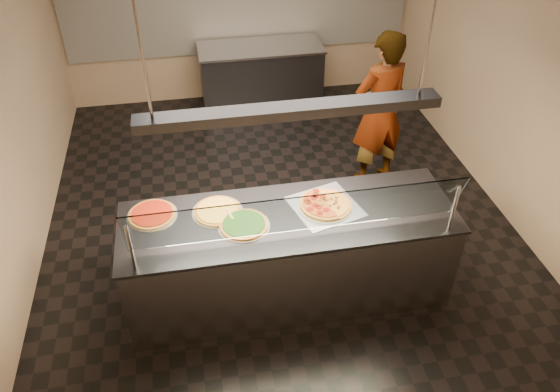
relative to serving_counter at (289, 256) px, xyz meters
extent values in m
cube|color=black|center=(0.11, 1.16, -0.48)|extent=(5.00, 6.00, 0.02)
cube|color=tan|center=(0.11, -1.85, 1.03)|extent=(5.00, 0.02, 3.00)
cube|color=tan|center=(-2.40, 1.16, 1.03)|extent=(0.02, 6.00, 3.00)
cube|color=tan|center=(2.62, 1.16, 1.03)|extent=(0.02, 6.00, 3.00)
cube|color=silver|center=(0.11, 4.14, 0.83)|extent=(4.90, 0.02, 1.20)
cube|color=#B7B7BC|center=(0.00, 0.00, -0.02)|extent=(2.86, 0.90, 0.90)
cube|color=#313136|center=(0.00, 0.00, 0.45)|extent=(2.90, 0.94, 0.03)
cylinder|color=#B7B7BC|center=(-1.28, -0.40, 0.68)|extent=(0.03, 0.03, 0.44)
cylinder|color=#B7B7BC|center=(1.28, -0.40, 0.68)|extent=(0.03, 0.03, 0.44)
cube|color=white|center=(0.00, -0.34, 0.76)|extent=(2.66, 0.18, 0.47)
cube|color=silver|center=(0.34, 0.08, 0.47)|extent=(0.67, 0.67, 0.01)
cylinder|color=silver|center=(0.34, 0.08, 0.47)|extent=(0.48, 0.48, 0.01)
cylinder|color=#5B0D06|center=(0.33, 0.15, 0.52)|extent=(0.06, 0.06, 0.01)
cylinder|color=#5B0D06|center=(0.29, 0.24, 0.52)|extent=(0.06, 0.06, 0.01)
cylinder|color=#5B0D06|center=(0.27, 0.18, 0.52)|extent=(0.06, 0.06, 0.01)
cylinder|color=#5B0D06|center=(0.25, 0.15, 0.52)|extent=(0.06, 0.06, 0.01)
cylinder|color=#5B0D06|center=(0.18, 0.13, 0.52)|extent=(0.06, 0.06, 0.01)
cylinder|color=#5B0D06|center=(0.19, 0.10, 0.52)|extent=(0.06, 0.06, 0.01)
cylinder|color=#5B0D06|center=(0.24, 0.05, 0.52)|extent=(0.06, 0.06, 0.01)
cylinder|color=#5B0D06|center=(0.19, 0.01, 0.52)|extent=(0.06, 0.06, 0.01)
cylinder|color=#5B0D06|center=(0.26, 0.02, 0.52)|extent=(0.06, 0.06, 0.01)
cylinder|color=#5B0D06|center=(0.25, -0.06, 0.52)|extent=(0.06, 0.06, 0.01)
cylinder|color=#5B0D06|center=(0.32, -0.03, 0.52)|extent=(0.06, 0.06, 0.01)
cube|color=#19590F|center=(0.32, 0.14, 0.52)|extent=(0.02, 0.02, 0.01)
cube|color=#19590F|center=(0.27, 0.22, 0.52)|extent=(0.02, 0.01, 0.01)
cube|color=#19590F|center=(0.30, 0.11, 0.52)|extent=(0.02, 0.02, 0.01)
cube|color=#19590F|center=(0.18, 0.10, 0.52)|extent=(0.02, 0.02, 0.01)
cube|color=#19590F|center=(0.25, 0.06, 0.52)|extent=(0.02, 0.02, 0.01)
cube|color=#19590F|center=(0.28, 0.04, 0.52)|extent=(0.02, 0.02, 0.01)
cube|color=#19590F|center=(0.30, 0.04, 0.52)|extent=(0.01, 0.02, 0.01)
sphere|color=#513014|center=(0.36, -0.08, 0.50)|extent=(0.03, 0.03, 0.03)
sphere|color=#513014|center=(0.37, -0.06, 0.50)|extent=(0.03, 0.03, 0.03)
sphere|color=#513014|center=(0.37, 0.04, 0.50)|extent=(0.03, 0.03, 0.03)
sphere|color=#513014|center=(0.43, -0.01, 0.50)|extent=(0.03, 0.03, 0.03)
sphere|color=#513014|center=(0.44, 0.01, 0.50)|extent=(0.03, 0.03, 0.03)
sphere|color=#513014|center=(0.40, 0.05, 0.50)|extent=(0.03, 0.03, 0.03)
sphere|color=#513014|center=(0.43, 0.07, 0.50)|extent=(0.03, 0.03, 0.03)
sphere|color=#513014|center=(0.43, 0.09, 0.50)|extent=(0.03, 0.03, 0.03)
sphere|color=#513014|center=(0.45, 0.14, 0.50)|extent=(0.03, 0.03, 0.03)
sphere|color=#513014|center=(0.40, 0.13, 0.50)|extent=(0.03, 0.03, 0.03)
sphere|color=#513014|center=(0.36, 0.12, 0.50)|extent=(0.03, 0.03, 0.03)
sphere|color=#513014|center=(0.35, 0.12, 0.50)|extent=(0.03, 0.03, 0.03)
cylinder|color=silver|center=(-0.40, -0.05, 0.47)|extent=(0.44, 0.44, 0.01)
cylinder|color=brown|center=(-0.40, -0.05, 0.48)|extent=(0.41, 0.41, 0.02)
cylinder|color=black|center=(-0.40, -0.05, 0.49)|extent=(0.36, 0.36, 0.01)
cylinder|color=silver|center=(-0.59, 0.17, 0.47)|extent=(0.44, 0.44, 0.01)
cylinder|color=brown|center=(-0.59, 0.17, 0.48)|extent=(0.41, 0.41, 0.02)
cylinder|color=gold|center=(-0.59, 0.17, 0.49)|extent=(0.36, 0.36, 0.01)
cylinder|color=silver|center=(-1.15, 0.23, 0.47)|extent=(0.43, 0.43, 0.01)
cylinder|color=brown|center=(-1.15, 0.23, 0.48)|extent=(0.40, 0.40, 0.02)
cylinder|color=maroon|center=(-1.15, 0.23, 0.49)|extent=(0.35, 0.35, 0.01)
cube|color=#B7B7BC|center=(-0.38, 0.00, 0.49)|extent=(0.15, 0.14, 0.00)
cylinder|color=tan|center=(-0.50, 0.09, 0.49)|extent=(0.06, 0.14, 0.02)
cube|color=#313136|center=(0.33, 3.71, -0.02)|extent=(1.70, 0.70, 0.90)
cube|color=#B7B7BC|center=(0.33, 3.71, 0.45)|extent=(1.74, 0.74, 0.03)
imported|color=#26252C|center=(1.36, 1.63, 0.47)|extent=(0.77, 0.61, 1.86)
cube|color=#313136|center=(0.00, 0.00, 1.48)|extent=(2.30, 0.18, 0.08)
cylinder|color=#B7B7BC|center=(-1.00, 0.00, 2.03)|extent=(0.02, 0.02, 1.01)
cylinder|color=#B7B7BC|center=(1.00, 0.00, 2.03)|extent=(0.02, 0.02, 1.01)
camera|label=1|loc=(-0.73, -3.51, 3.45)|focal=35.00mm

